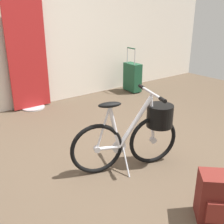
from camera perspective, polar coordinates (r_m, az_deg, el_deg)
The scene contains 6 objects.
ground_plane at distance 2.68m, azimuth 4.27°, elevation -13.33°, with size 8.11×8.11×0.00m, color brown.
back_wall at distance 4.47m, azimuth -19.01°, elevation 21.05°, with size 8.11×0.10×3.19m, color silver.
floor_banner_stand at distance 4.37m, azimuth -17.18°, elevation 10.57°, with size 0.60×0.36×1.75m.
folding_bike_foreground at distance 2.68m, azimuth 5.51°, elevation -4.04°, with size 1.06×0.53×0.78m.
rolling_suitcase at distance 5.22m, azimuth 4.29°, elevation 7.32°, with size 0.21×0.37×0.83m.
backpack_on_floor at distance 2.27m, azimuth 21.33°, elevation -16.26°, with size 0.35×0.35×0.38m.
Camera 1 is at (-1.49, -1.64, 1.51)m, focal length 43.75 mm.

